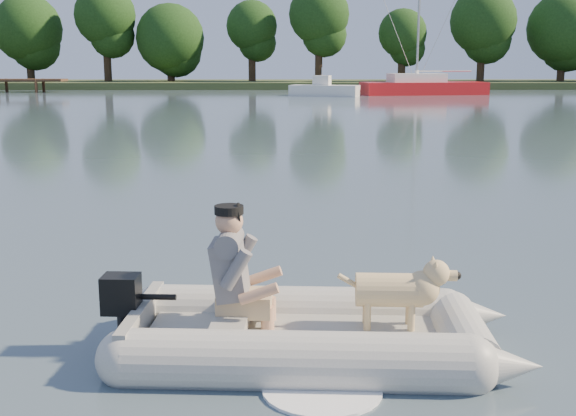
{
  "coord_description": "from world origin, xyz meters",
  "views": [
    {
      "loc": [
        0.31,
        -6.53,
        2.47
      ],
      "look_at": [
        0.39,
        1.87,
        0.75
      ],
      "focal_mm": 45.0,
      "sensor_mm": 36.0,
      "label": 1
    }
  ],
  "objects_px": {
    "dog": "(389,296)",
    "motorboat": "(325,82)",
    "dinghy": "(313,288)",
    "sailboat": "(422,87)",
    "man": "(232,265)"
  },
  "relations": [
    {
      "from": "dog",
      "to": "sailboat",
      "type": "height_order",
      "value": "sailboat"
    },
    {
      "from": "motorboat",
      "to": "dog",
      "type": "bearing_deg",
      "value": -75.85
    },
    {
      "from": "man",
      "to": "dinghy",
      "type": "bearing_deg",
      "value": -4.24
    },
    {
      "from": "man",
      "to": "sailboat",
      "type": "xyz_separation_m",
      "value": [
        10.84,
        47.92,
        -0.22
      ]
    },
    {
      "from": "man",
      "to": "dog",
      "type": "height_order",
      "value": "man"
    },
    {
      "from": "dog",
      "to": "motorboat",
      "type": "xyz_separation_m",
      "value": [
        2.15,
        45.9,
        0.45
      ]
    },
    {
      "from": "dinghy",
      "to": "man",
      "type": "relative_size",
      "value": 4.17
    },
    {
      "from": "dog",
      "to": "motorboat",
      "type": "relative_size",
      "value": 0.18
    },
    {
      "from": "dinghy",
      "to": "motorboat",
      "type": "relative_size",
      "value": 0.89
    },
    {
      "from": "dinghy",
      "to": "dog",
      "type": "xyz_separation_m",
      "value": [
        0.64,
        0.02,
        -0.07
      ]
    },
    {
      "from": "dinghy",
      "to": "motorboat",
      "type": "xyz_separation_m",
      "value": [
        2.79,
        45.92,
        0.37
      ]
    },
    {
      "from": "dinghy",
      "to": "man",
      "type": "distance_m",
      "value": 0.72
    },
    {
      "from": "man",
      "to": "motorboat",
      "type": "bearing_deg",
      "value": 88.73
    },
    {
      "from": "man",
      "to": "motorboat",
      "type": "height_order",
      "value": "motorboat"
    },
    {
      "from": "motorboat",
      "to": "sailboat",
      "type": "relative_size",
      "value": 0.4
    }
  ]
}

